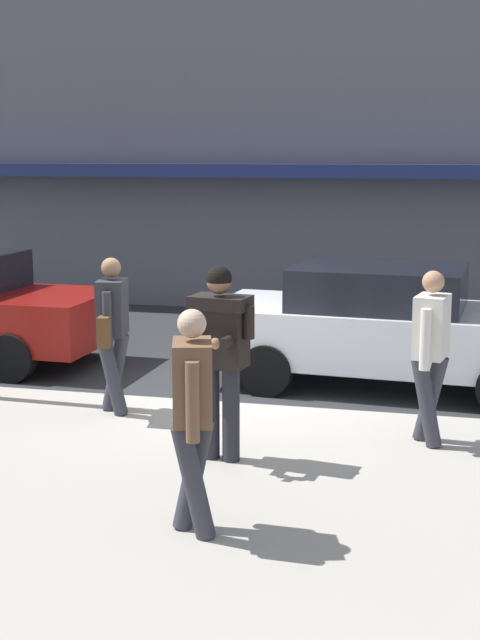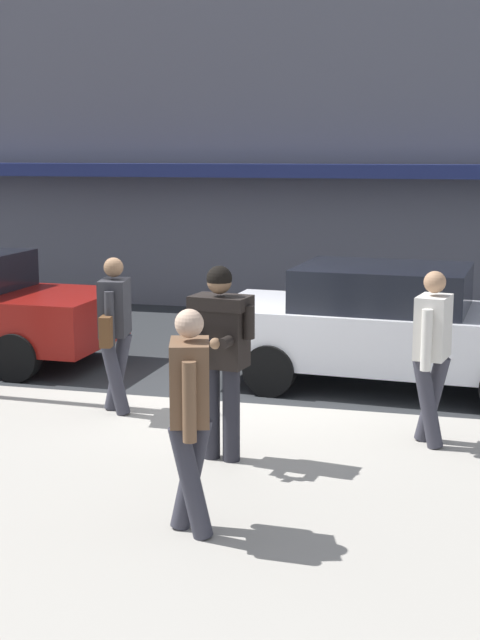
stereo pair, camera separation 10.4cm
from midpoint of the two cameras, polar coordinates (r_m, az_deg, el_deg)
The scene contains 8 objects.
ground_plane at distance 10.45m, azimuth -2.47°, elevation -5.59°, with size 80.00×80.00×0.00m, color #2B2D30.
sidewalk at distance 7.58m, azimuth -1.07°, elevation -11.48°, with size 32.00×5.30×0.14m, color #A8A399.
curb_paint_line at distance 10.28m, azimuth 3.00°, elevation -5.86°, with size 28.00×0.12×0.01m, color silver.
parked_sedan_mid at distance 11.30m, azimuth 9.27°, elevation -0.36°, with size 4.62×2.17×1.54m.
man_texting_on_phone at distance 8.02m, azimuth -1.65°, elevation -1.41°, with size 0.64×0.62×1.81m.
pedestrian_in_light_coat at distance 8.69m, azimuth 11.77°, elevation -1.66°, with size 0.38×0.59×1.70m.
pedestrian_with_bag at distance 9.61m, azimuth -8.50°, elevation -0.37°, with size 0.38×0.72×1.70m.
pedestrian_dark_coat at distance 6.51m, azimuth -3.50°, elevation -5.63°, with size 0.41×0.58×1.70m.
Camera 1 is at (2.71, -9.66, 2.94)m, focal length 50.00 mm.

